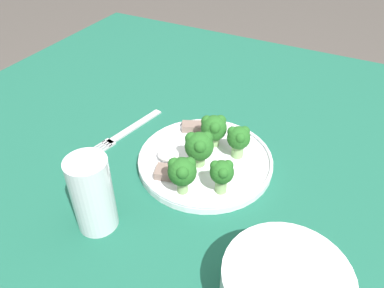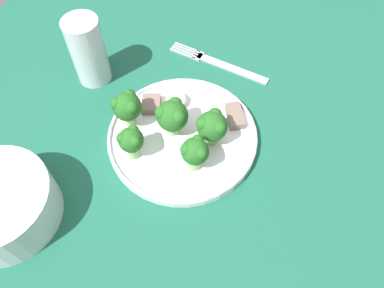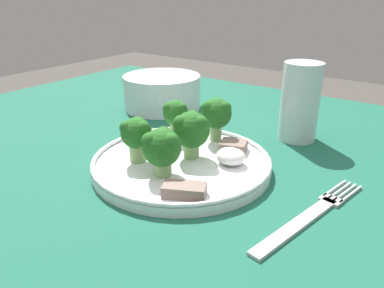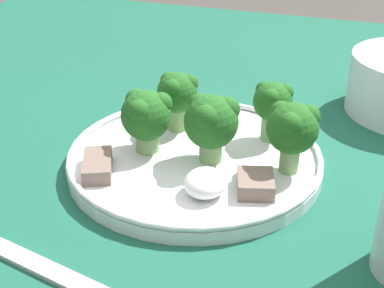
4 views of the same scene
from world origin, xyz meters
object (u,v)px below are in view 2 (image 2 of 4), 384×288
object	(u,v)px
fork	(219,64)
drinking_glass	(89,54)
dinner_plate	(183,136)
cream_bowl	(1,206)

from	to	relation	value
fork	drinking_glass	size ratio (longest dim) A/B	1.61
fork	dinner_plate	bearing A→B (deg)	176.32
fork	cream_bowl	bearing A→B (deg)	151.38
drinking_glass	dinner_plate	bearing A→B (deg)	-113.36
cream_bowl	drinking_glass	bearing A→B (deg)	-0.07
dinner_plate	cream_bowl	distance (m)	0.29
dinner_plate	cream_bowl	xyz separation A→B (m)	(-0.20, 0.20, 0.02)
drinking_glass	fork	bearing A→B (deg)	-64.79
dinner_plate	drinking_glass	world-z (taller)	drinking_glass
dinner_plate	drinking_glass	bearing A→B (deg)	66.64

